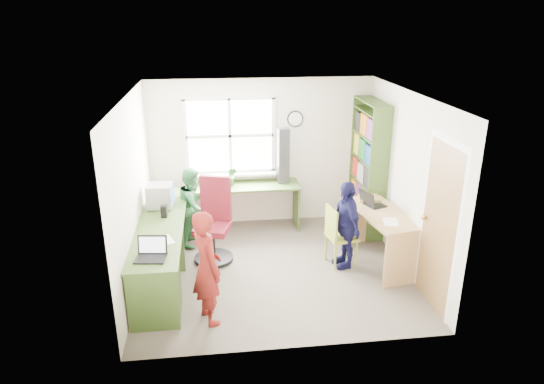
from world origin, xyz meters
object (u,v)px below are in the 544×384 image
at_px(crt_monitor, 160,196).
at_px(potted_plant, 231,177).
at_px(person_red, 207,268).
at_px(bookshelf, 368,170).
at_px(person_green, 194,206).
at_px(laptop_right, 371,202).
at_px(l_desk, 175,255).
at_px(wooden_chair, 337,234).
at_px(right_desk, 380,226).
at_px(person_navy, 346,225).
at_px(laptop_left, 151,253).
at_px(cd_tower, 283,156).
at_px(swivel_chair, 214,225).

height_order(crt_monitor, potted_plant, crt_monitor).
relative_size(crt_monitor, person_red, 0.27).
distance_m(bookshelf, person_green, 2.79).
bearing_deg(laptop_right, l_desk, 82.04).
distance_m(l_desk, crt_monitor, 1.05).
distance_m(wooden_chair, potted_plant, 2.01).
bearing_deg(crt_monitor, right_desk, -6.83).
bearing_deg(l_desk, right_desk, 6.21).
height_order(laptop_right, person_navy, person_navy).
bearing_deg(l_desk, potted_plant, 64.86).
distance_m(right_desk, crt_monitor, 3.12).
xyz_separation_m(bookshelf, wooden_chair, (-0.76, -1.14, -0.53)).
bearing_deg(bookshelf, l_desk, -153.57).
bearing_deg(right_desk, crt_monitor, 158.37).
xyz_separation_m(right_desk, bookshelf, (0.16, 1.17, 0.44)).
distance_m(laptop_right, person_navy, 0.55).
bearing_deg(person_green, crt_monitor, 144.16).
bearing_deg(laptop_left, person_navy, 26.64).
height_order(cd_tower, person_green, cd_tower).
xyz_separation_m(laptop_right, person_green, (-2.52, 0.70, -0.22)).
relative_size(potted_plant, person_navy, 0.25).
xyz_separation_m(swivel_chair, crt_monitor, (-0.74, 0.18, 0.41)).
xyz_separation_m(right_desk, swivel_chair, (-2.30, 0.42, -0.04)).
bearing_deg(person_green, l_desk, -174.28).
relative_size(l_desk, laptop_right, 7.30).
xyz_separation_m(l_desk, crt_monitor, (-0.24, 0.91, 0.47)).
relative_size(l_desk, cd_tower, 3.30).
relative_size(swivel_chair, person_green, 1.00).
height_order(right_desk, laptop_left, laptop_left).
bearing_deg(swivel_chair, cd_tower, 59.63).
xyz_separation_m(person_red, person_navy, (1.88, 1.07, -0.06)).
relative_size(laptop_right, potted_plant, 1.32).
relative_size(crt_monitor, person_navy, 0.30).
height_order(wooden_chair, laptop_right, laptop_right).
relative_size(l_desk, laptop_left, 7.98).
xyz_separation_m(l_desk, person_red, (0.41, -0.79, 0.22)).
distance_m(l_desk, wooden_chair, 2.22).
height_order(l_desk, swivel_chair, swivel_chair).
height_order(bookshelf, wooden_chair, bookshelf).
xyz_separation_m(swivel_chair, person_red, (-0.09, -1.52, 0.16)).
distance_m(bookshelf, laptop_right, 0.95).
bearing_deg(person_red, right_desk, -88.13).
xyz_separation_m(right_desk, potted_plant, (-2.00, 1.40, 0.34)).
xyz_separation_m(right_desk, wooden_chair, (-0.60, 0.02, -0.09)).
relative_size(laptop_right, person_red, 0.30).
height_order(person_green, person_navy, person_navy).
relative_size(right_desk, wooden_chair, 1.65).
xyz_separation_m(bookshelf, crt_monitor, (-3.19, -0.56, -0.08)).
bearing_deg(person_navy, wooden_chair, -124.57).
bearing_deg(bookshelf, potted_plant, 173.89).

